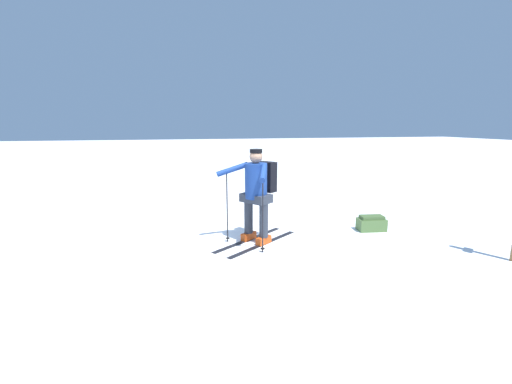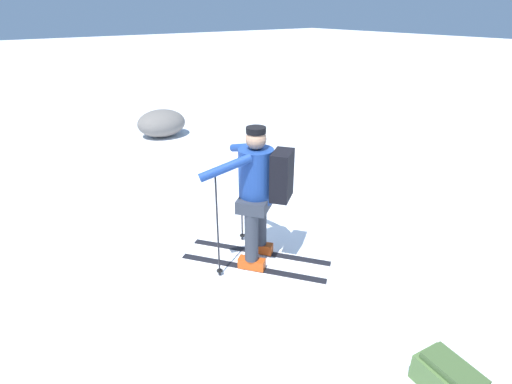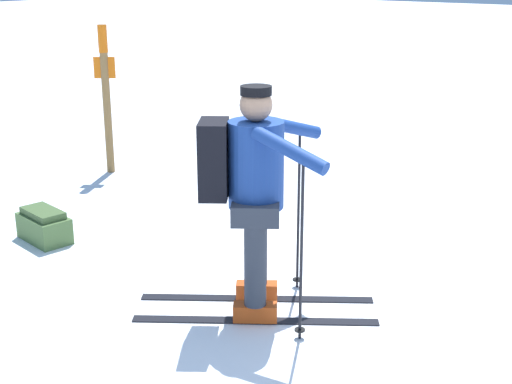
{
  "view_description": "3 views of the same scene",
  "coord_description": "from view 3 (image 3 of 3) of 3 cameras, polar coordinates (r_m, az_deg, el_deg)",
  "views": [
    {
      "loc": [
        5.44,
        -0.95,
        2.01
      ],
      "look_at": [
        -0.03,
        0.37,
        0.88
      ],
      "focal_mm": 24.0,
      "sensor_mm": 36.0,
      "label": 1
    },
    {
      "loc": [
        2.3,
        3.49,
        2.69
      ],
      "look_at": [
        -0.03,
        0.37,
        0.88
      ],
      "focal_mm": 28.0,
      "sensor_mm": 36.0,
      "label": 2
    },
    {
      "loc": [
        -3.61,
        -2.45,
        2.35
      ],
      "look_at": [
        -0.03,
        0.37,
        0.88
      ],
      "focal_mm": 50.0,
      "sensor_mm": 36.0,
      "label": 3
    }
  ],
  "objects": [
    {
      "name": "dropped_backpack",
      "position": [
        6.57,
        -16.59,
        -2.62
      ],
      "size": [
        0.35,
        0.55,
        0.29
      ],
      "color": "#4C6B38",
      "rests_on": "ground_plane"
    },
    {
      "name": "skier",
      "position": [
        4.78,
        -0.4,
        0.57
      ],
      "size": [
        1.35,
        1.62,
        1.6
      ],
      "color": "black",
      "rests_on": "ground_plane"
    },
    {
      "name": "trail_marker",
      "position": [
        8.38,
        -11.93,
        8.2
      ],
      "size": [
        0.17,
        0.2,
        1.7
      ],
      "color": "olive",
      "rests_on": "ground_plane"
    },
    {
      "name": "ground_plane",
      "position": [
        4.96,
        3.64,
        -10.49
      ],
      "size": [
        80.0,
        80.0,
        0.0
      ],
      "primitive_type": "plane",
      "color": "white"
    }
  ]
}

